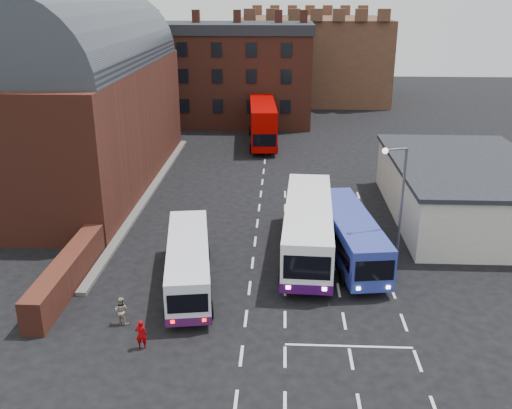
{
  "coord_description": "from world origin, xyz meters",
  "views": [
    {
      "loc": [
        1.73,
        -25.99,
        15.63
      ],
      "look_at": [
        0.0,
        10.0,
        2.2
      ],
      "focal_mm": 40.0,
      "sensor_mm": 36.0,
      "label": 1
    }
  ],
  "objects_px": {
    "bus_white_outbound": "(188,261)",
    "bus_white_inbound": "(308,225)",
    "pedestrian_red": "(141,334)",
    "bus_red_double": "(263,122)",
    "street_lamp": "(398,198)",
    "pedestrian_beige": "(121,310)",
    "bus_blue": "(350,233)"
  },
  "relations": [
    {
      "from": "bus_white_inbound",
      "to": "pedestrian_red",
      "type": "xyz_separation_m",
      "value": [
        -8.09,
        -10.62,
        -1.26
      ]
    },
    {
      "from": "bus_blue",
      "to": "bus_red_double",
      "type": "xyz_separation_m",
      "value": [
        -6.47,
        28.33,
        0.74
      ]
    },
    {
      "from": "bus_white_inbound",
      "to": "pedestrian_red",
      "type": "relative_size",
      "value": 8.49
    },
    {
      "from": "bus_white_outbound",
      "to": "bus_blue",
      "type": "xyz_separation_m",
      "value": [
        9.43,
        4.0,
        0.12
      ]
    },
    {
      "from": "bus_white_outbound",
      "to": "street_lamp",
      "type": "distance_m",
      "value": 12.39
    },
    {
      "from": "pedestrian_red",
      "to": "street_lamp",
      "type": "bearing_deg",
      "value": -151.99
    },
    {
      "from": "pedestrian_red",
      "to": "pedestrian_beige",
      "type": "height_order",
      "value": "pedestrian_red"
    },
    {
      "from": "pedestrian_red",
      "to": "bus_red_double",
      "type": "bearing_deg",
      "value": -101.29
    },
    {
      "from": "bus_white_inbound",
      "to": "pedestrian_beige",
      "type": "distance_m",
      "value": 12.91
    },
    {
      "from": "bus_white_outbound",
      "to": "street_lamp",
      "type": "bearing_deg",
      "value": 2.68
    },
    {
      "from": "bus_blue",
      "to": "bus_white_outbound",
      "type": "bearing_deg",
      "value": 15.32
    },
    {
      "from": "bus_white_inbound",
      "to": "bus_blue",
      "type": "bearing_deg",
      "value": 171.71
    },
    {
      "from": "pedestrian_beige",
      "to": "street_lamp",
      "type": "bearing_deg",
      "value": -142.74
    },
    {
      "from": "bus_white_outbound",
      "to": "bus_white_inbound",
      "type": "relative_size",
      "value": 0.8
    },
    {
      "from": "bus_white_outbound",
      "to": "pedestrian_beige",
      "type": "xyz_separation_m",
      "value": [
        -2.75,
        -4.05,
        -0.85
      ]
    },
    {
      "from": "bus_white_outbound",
      "to": "street_lamp",
      "type": "xyz_separation_m",
      "value": [
        11.77,
        2.38,
        3.04
      ]
    },
    {
      "from": "bus_white_inbound",
      "to": "pedestrian_beige",
      "type": "xyz_separation_m",
      "value": [
        -9.58,
        -8.56,
        -1.26
      ]
    },
    {
      "from": "bus_white_outbound",
      "to": "bus_white_inbound",
      "type": "height_order",
      "value": "bus_white_inbound"
    },
    {
      "from": "bus_white_outbound",
      "to": "bus_red_double",
      "type": "relative_size",
      "value": 0.87
    },
    {
      "from": "street_lamp",
      "to": "pedestrian_beige",
      "type": "bearing_deg",
      "value": -156.14
    },
    {
      "from": "bus_white_outbound",
      "to": "bus_red_double",
      "type": "distance_m",
      "value": 32.48
    },
    {
      "from": "bus_red_double",
      "to": "pedestrian_red",
      "type": "distance_m",
      "value": 38.71
    },
    {
      "from": "street_lamp",
      "to": "pedestrian_red",
      "type": "relative_size",
      "value": 5.2
    },
    {
      "from": "bus_white_outbound",
      "to": "bus_blue",
      "type": "relative_size",
      "value": 0.93
    },
    {
      "from": "pedestrian_beige",
      "to": "bus_white_outbound",
      "type": "bearing_deg",
      "value": -110.83
    },
    {
      "from": "bus_white_outbound",
      "to": "pedestrian_beige",
      "type": "relative_size",
      "value": 6.87
    },
    {
      "from": "bus_white_inbound",
      "to": "bus_red_double",
      "type": "distance_m",
      "value": 28.1
    },
    {
      "from": "bus_white_outbound",
      "to": "pedestrian_red",
      "type": "height_order",
      "value": "bus_white_outbound"
    },
    {
      "from": "bus_white_inbound",
      "to": "bus_blue",
      "type": "distance_m",
      "value": 2.66
    },
    {
      "from": "bus_blue",
      "to": "pedestrian_red",
      "type": "relative_size",
      "value": 7.31
    },
    {
      "from": "bus_white_outbound",
      "to": "pedestrian_beige",
      "type": "bearing_deg",
      "value": -132.96
    },
    {
      "from": "bus_white_outbound",
      "to": "bus_red_double",
      "type": "height_order",
      "value": "bus_red_double"
    }
  ]
}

